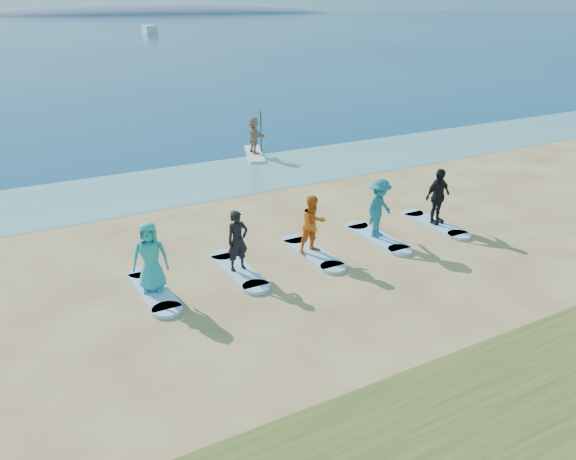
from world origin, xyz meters
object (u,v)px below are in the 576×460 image
paddleboard (255,154)px  boat_offshore_b (150,34)px  student_1 (238,241)px  student_2 (313,224)px  student_3 (379,208)px  student_4 (438,196)px  surfboard_3 (377,238)px  surfboard_2 (313,253)px  student_0 (150,257)px  surfboard_4 (435,224)px  paddleboarder (254,135)px  surfboard_0 (154,291)px  surfboard_1 (239,271)px

paddleboard → boat_offshore_b: (25.22, 103.54, -0.06)m
student_1 → student_2: 2.27m
student_3 → student_4: size_ratio=1.01×
surfboard_3 → surfboard_2: bearing=180.0°
paddleboard → student_0: (-7.89, -10.62, 0.90)m
boat_offshore_b → surfboard_4: 116.66m
paddleboarder → boat_offshore_b: 106.57m
student_3 → surfboard_0: bearing=156.9°
surfboard_3 → student_0: bearing=180.0°
student_1 → surfboard_3: bearing=-4.4°
paddleboarder → student_4: bearing=-169.8°
paddleboarder → surfboard_1: paddleboarder is taller
paddleboarder → student_0: (-7.89, -10.62, 0.01)m
student_1 → boat_offshore_b: bearing=70.4°
surfboard_1 → surfboard_3: bearing=0.0°
boat_offshore_b → paddleboarder: bearing=-100.0°
student_1 → student_4: bearing=-4.4°
boat_offshore_b → student_2: size_ratio=3.33×
paddleboard → surfboard_3: bearing=-75.6°
surfboard_3 → student_4: 2.45m
surfboard_1 → student_4: (6.80, 0.00, 0.93)m
paddleboarder → surfboard_3: paddleboarder is taller
student_0 → student_4: size_ratio=0.98×
surfboard_1 → surfboard_4: 6.80m
student_4 → surfboard_3: bearing=173.3°
student_3 → surfboard_1: bearing=156.9°
surfboard_4 → student_1: bearing=180.0°
paddleboard → student_0: size_ratio=1.73×
student_1 → student_2: student_2 is taller
paddleboard → student_3: size_ratio=1.69×
student_3 → paddleboard: bearing=61.0°
student_0 → student_1: (2.27, 0.00, -0.06)m
surfboard_1 → surfboard_4: (6.80, 0.00, 0.00)m
student_0 → student_1: 2.27m
boat_offshore_b → student_2: (-28.58, -114.15, 0.91)m
boat_offshore_b → student_1: 118.25m
student_2 → surfboard_1: bearing=177.3°
paddleboarder → surfboard_3: 10.71m
paddleboarder → student_3: bearing=178.0°
boat_offshore_b → surfboard_3: size_ratio=2.49×
paddleboarder → student_1: 12.01m
student_3 → paddleboarder: bearing=61.0°
boat_offshore_b → surfboard_0: size_ratio=2.49×
paddleboarder → student_3: 10.67m
student_2 → boat_offshore_b: bearing=73.2°
student_4 → paddleboard: bearing=89.7°
student_3 → student_0: bearing=156.9°
paddleboard → student_3: bearing=-75.6°
student_0 → student_4: student_4 is taller
student_1 → surfboard_2: bearing=-4.4°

